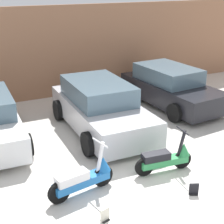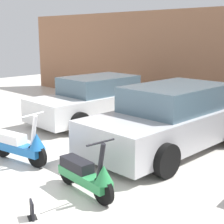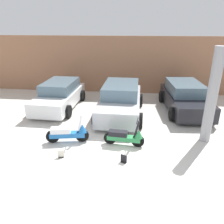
% 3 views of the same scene
% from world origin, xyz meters
% --- Properties ---
extents(ground_plane, '(28.00, 28.00, 0.00)m').
position_xyz_m(ground_plane, '(0.00, 0.00, 0.00)').
color(ground_plane, silver).
extents(scooter_front_left, '(1.50, 0.59, 1.05)m').
position_xyz_m(scooter_front_left, '(-1.37, 1.07, 0.37)').
color(scooter_front_left, black).
rests_on(scooter_front_left, ground_plane).
extents(scooter_front_right, '(1.41, 0.51, 0.99)m').
position_xyz_m(scooter_front_right, '(0.63, 1.04, 0.35)').
color(scooter_front_right, black).
rests_on(scooter_front_right, ground_plane).
extents(car_rear_left, '(1.96, 3.88, 1.30)m').
position_xyz_m(car_rear_left, '(-2.83, 4.47, 0.62)').
color(car_rear_left, white).
rests_on(car_rear_left, ground_plane).
extents(car_rear_center, '(2.10, 4.22, 1.42)m').
position_xyz_m(car_rear_center, '(0.26, 3.87, 0.68)').
color(car_rear_center, '#B7B7BC').
rests_on(car_rear_center, ground_plane).
extents(placard_near_right_scooter, '(0.20, 0.17, 0.26)m').
position_xyz_m(placard_near_right_scooter, '(0.62, 0.03, 0.11)').
color(placard_near_right_scooter, black).
rests_on(placard_near_right_scooter, ground_plane).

